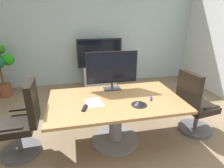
{
  "coord_description": "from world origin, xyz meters",
  "views": [
    {
      "loc": [
        -0.55,
        -2.38,
        1.94
      ],
      "look_at": [
        0.02,
        0.3,
        0.88
      ],
      "focal_mm": 29.73,
      "sensor_mm": 36.0,
      "label": 1
    }
  ],
  "objects_px": {
    "office_chair_left": "(23,125)",
    "tv_monitor": "(112,68)",
    "conference_table": "(115,110)",
    "office_chair_right": "(194,108)",
    "remote_control": "(85,108)",
    "conference_phone": "(139,103)",
    "wall_display_unit": "(100,70)"
  },
  "relations": [
    {
      "from": "remote_control",
      "to": "tv_monitor",
      "type": "bearing_deg",
      "value": 66.74
    },
    {
      "from": "office_chair_right",
      "to": "remote_control",
      "type": "relative_size",
      "value": 6.41
    },
    {
      "from": "conference_table",
      "to": "conference_phone",
      "type": "bearing_deg",
      "value": -41.07
    },
    {
      "from": "office_chair_left",
      "to": "wall_display_unit",
      "type": "relative_size",
      "value": 0.83
    },
    {
      "from": "office_chair_right",
      "to": "wall_display_unit",
      "type": "relative_size",
      "value": 0.83
    },
    {
      "from": "wall_display_unit",
      "to": "remote_control",
      "type": "distance_m",
      "value": 2.75
    },
    {
      "from": "office_chair_left",
      "to": "remote_control",
      "type": "bearing_deg",
      "value": 74.41
    },
    {
      "from": "tv_monitor",
      "to": "wall_display_unit",
      "type": "height_order",
      "value": "tv_monitor"
    },
    {
      "from": "office_chair_right",
      "to": "conference_phone",
      "type": "relative_size",
      "value": 4.95
    },
    {
      "from": "remote_control",
      "to": "wall_display_unit",
      "type": "bearing_deg",
      "value": 94.07
    },
    {
      "from": "office_chair_right",
      "to": "office_chair_left",
      "type": "bearing_deg",
      "value": 79.98
    },
    {
      "from": "wall_display_unit",
      "to": "conference_phone",
      "type": "distance_m",
      "value": 2.74
    },
    {
      "from": "conference_phone",
      "to": "office_chair_left",
      "type": "bearing_deg",
      "value": 170.84
    },
    {
      "from": "office_chair_right",
      "to": "remote_control",
      "type": "bearing_deg",
      "value": 85.91
    },
    {
      "from": "conference_phone",
      "to": "office_chair_right",
      "type": "bearing_deg",
      "value": 10.97
    },
    {
      "from": "tv_monitor",
      "to": "office_chair_left",
      "type": "bearing_deg",
      "value": -163.97
    },
    {
      "from": "office_chair_left",
      "to": "wall_display_unit",
      "type": "bearing_deg",
      "value": 147.01
    },
    {
      "from": "office_chair_left",
      "to": "remote_control",
      "type": "distance_m",
      "value": 0.93
    },
    {
      "from": "office_chair_left",
      "to": "wall_display_unit",
      "type": "distance_m",
      "value": 2.86
    },
    {
      "from": "conference_table",
      "to": "office_chair_right",
      "type": "distance_m",
      "value": 1.34
    },
    {
      "from": "tv_monitor",
      "to": "wall_display_unit",
      "type": "relative_size",
      "value": 0.64
    },
    {
      "from": "office_chair_left",
      "to": "conference_phone",
      "type": "bearing_deg",
      "value": 78.64
    },
    {
      "from": "conference_table",
      "to": "tv_monitor",
      "type": "height_order",
      "value": "tv_monitor"
    },
    {
      "from": "office_chair_left",
      "to": "conference_phone",
      "type": "distance_m",
      "value": 1.66
    },
    {
      "from": "wall_display_unit",
      "to": "remote_control",
      "type": "bearing_deg",
      "value": -102.73
    },
    {
      "from": "tv_monitor",
      "to": "remote_control",
      "type": "xyz_separation_m",
      "value": [
        -0.5,
        -0.6,
        -0.35
      ]
    },
    {
      "from": "office_chair_left",
      "to": "tv_monitor",
      "type": "bearing_deg",
      "value": 103.83
    },
    {
      "from": "wall_display_unit",
      "to": "conference_phone",
      "type": "xyz_separation_m",
      "value": [
        0.15,
        -2.72,
        0.32
      ]
    },
    {
      "from": "conference_table",
      "to": "conference_phone",
      "type": "distance_m",
      "value": 0.43
    },
    {
      "from": "office_chair_left",
      "to": "wall_display_unit",
      "type": "xyz_separation_m",
      "value": [
        1.46,
        2.46,
        -0.01
      ]
    },
    {
      "from": "office_chair_left",
      "to": "remote_control",
      "type": "xyz_separation_m",
      "value": [
        0.86,
        -0.21,
        0.29
      ]
    },
    {
      "from": "tv_monitor",
      "to": "conference_phone",
      "type": "bearing_deg",
      "value": -69.06
    }
  ]
}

